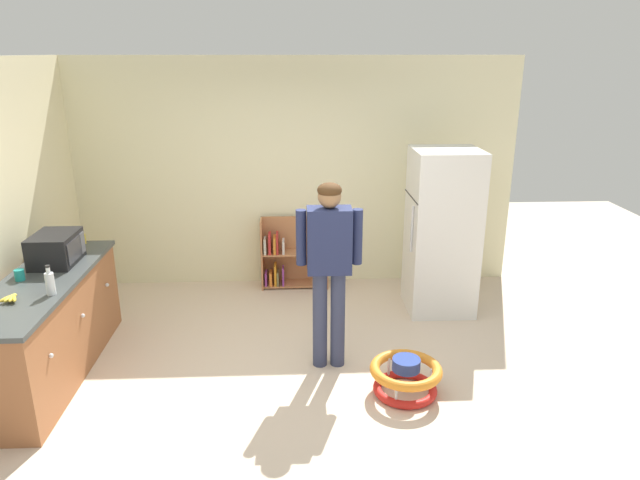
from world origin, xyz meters
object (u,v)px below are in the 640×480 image
at_px(kitchen_counter, 48,328).
at_px(standing_person, 329,259).
at_px(banana_bunch, 11,298).
at_px(clear_bottle, 50,283).
at_px(microwave, 56,249).
at_px(baby_walker, 406,376).
at_px(teal_cup, 20,275).
at_px(yellow_cup, 82,239).
at_px(bookshelf, 290,256).
at_px(refrigerator, 442,232).

distance_m(kitchen_counter, standing_person, 2.52).
bearing_deg(kitchen_counter, banana_bunch, -94.44).
bearing_deg(standing_person, clear_bottle, -171.00).
distance_m(standing_person, microwave, 2.48).
distance_m(kitchen_counter, clear_bottle, 0.67).
height_order(kitchen_counter, microwave, microwave).
height_order(kitchen_counter, baby_walker, kitchen_counter).
bearing_deg(standing_person, teal_cup, -179.13).
bearing_deg(banana_bunch, standing_person, 10.79).
height_order(yellow_cup, teal_cup, same).
bearing_deg(banana_bunch, yellow_cup, 87.47).
distance_m(bookshelf, baby_walker, 2.59).
height_order(standing_person, banana_bunch, standing_person).
bearing_deg(yellow_cup, microwave, -92.89).
xyz_separation_m(baby_walker, teal_cup, (-3.23, 0.45, 0.79)).
bearing_deg(yellow_cup, standing_person, -20.64).
relative_size(kitchen_counter, clear_bottle, 8.52).
relative_size(refrigerator, bookshelf, 2.09).
xyz_separation_m(kitchen_counter, baby_walker, (3.07, -0.45, -0.29)).
relative_size(kitchen_counter, standing_person, 1.23).
xyz_separation_m(refrigerator, bookshelf, (-1.65, 0.73, -0.51)).
relative_size(standing_person, yellow_cup, 17.94).
height_order(microwave, yellow_cup, microwave).
height_order(standing_person, microwave, standing_person).
relative_size(bookshelf, microwave, 1.77).
distance_m(standing_person, banana_bunch, 2.54).
distance_m(yellow_cup, teal_cup, 0.97).
bearing_deg(baby_walker, refrigerator, 67.80).
height_order(kitchen_counter, clear_bottle, clear_bottle).
height_order(baby_walker, banana_bunch, banana_bunch).
bearing_deg(refrigerator, yellow_cup, -176.13).
xyz_separation_m(refrigerator, clear_bottle, (-3.52, -1.52, 0.11)).
height_order(bookshelf, teal_cup, teal_cup).
distance_m(refrigerator, banana_bunch, 4.12).
distance_m(kitchen_counter, microwave, 0.71).
distance_m(bookshelf, standing_person, 2.04).
height_order(standing_person, yellow_cup, standing_person).
xyz_separation_m(standing_person, banana_bunch, (-2.49, -0.47, -0.10)).
bearing_deg(clear_bottle, teal_cup, 140.70).
height_order(standing_person, baby_walker, standing_person).
distance_m(kitchen_counter, banana_bunch, 0.65).
relative_size(refrigerator, clear_bottle, 7.24).
bearing_deg(yellow_cup, refrigerator, 3.87).
distance_m(microwave, yellow_cup, 0.56).
relative_size(microwave, banana_bunch, 3.03).
bearing_deg(yellow_cup, bookshelf, 25.32).
distance_m(kitchen_counter, refrigerator, 3.96).
relative_size(refrigerator, teal_cup, 18.74).
distance_m(standing_person, clear_bottle, 2.26).
bearing_deg(yellow_cup, teal_cup, -101.07).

